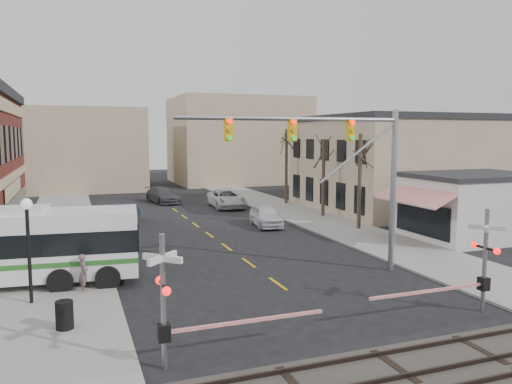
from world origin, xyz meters
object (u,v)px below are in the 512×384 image
car_c (226,199)px  pedestrian_far (54,254)px  street_lamp (28,228)px  trash_bin (64,315)px  car_d (163,195)px  rr_crossing_west (178,302)px  rr_crossing_east (476,263)px  traffic_signal_mast (341,156)px  car_b (123,213)px  car_a (266,216)px  pedestrian_near (83,273)px

car_c → pedestrian_far: size_ratio=4.01×
street_lamp → pedestrian_far: size_ratio=2.84×
trash_bin → pedestrian_far: bearing=93.6°
trash_bin → car_d: 33.09m
rr_crossing_west → rr_crossing_east: bearing=2.4°
rr_crossing_east → pedestrian_far: rr_crossing_east is taller
trash_bin → pedestrian_far: size_ratio=0.66×
traffic_signal_mast → car_b: bearing=113.9°
car_a → car_c: size_ratio=0.76×
rr_crossing_east → car_b: 27.10m
rr_crossing_west → pedestrian_near: 8.55m
street_lamp → rr_crossing_west: bearing=-58.5°
rr_crossing_east → pedestrian_near: 15.91m
street_lamp → pedestrian_near: size_ratio=2.59×
pedestrian_near → trash_bin: bearing=159.0°
car_b → pedestrian_near: size_ratio=2.84×
rr_crossing_west → pedestrian_near: rr_crossing_west is taller
rr_crossing_west → rr_crossing_east: 11.49m
traffic_signal_mast → rr_crossing_west: traffic_signal_mast is taller
rr_crossing_west → car_a: (10.69, 20.20, -1.20)m
rr_crossing_west → car_d: 36.28m
car_c → pedestrian_near: size_ratio=3.66×
car_c → car_d: size_ratio=1.15×
traffic_signal_mast → rr_crossing_east: bearing=-69.7°
street_lamp → rr_crossing_east: bearing=-23.0°
car_b → pedestrian_near: pedestrian_near is taller
rr_crossing_east → pedestrian_near: (-13.92, 7.64, -1.04)m
car_c → car_d: bearing=136.5°
rr_crossing_west → car_b: size_ratio=1.22×
car_c → rr_crossing_east: bearing=-86.4°
street_lamp → car_d: size_ratio=0.81×
car_a → car_d: (-4.94, 15.60, -0.02)m
rr_crossing_east → trash_bin: bearing=166.7°
trash_bin → car_b: (4.07, 21.46, 0.15)m
car_b → car_c: bearing=-132.2°
car_c → car_d: 7.25m
traffic_signal_mast → car_d: size_ratio=2.13×
rr_crossing_west → pedestrian_far: bearing=106.5°
traffic_signal_mast → pedestrian_near: (-11.62, 1.41, -4.86)m
rr_crossing_east → car_d: (-5.73, 35.31, -1.22)m
car_c → traffic_signal_mast: bearing=-91.5°
car_d → pedestrian_far: (-9.47, -23.25, 0.11)m
trash_bin → car_b: size_ratio=0.21×
rr_crossing_west → car_b: rr_crossing_west is taller
trash_bin → rr_crossing_east: bearing=-13.3°
rr_crossing_west → trash_bin: rr_crossing_west is taller
rr_crossing_east → rr_crossing_west: bearing=-177.6°
rr_crossing_west → car_c: 32.47m
car_c → car_a: bearing=-88.3°
pedestrian_far → rr_crossing_east: bearing=-81.2°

